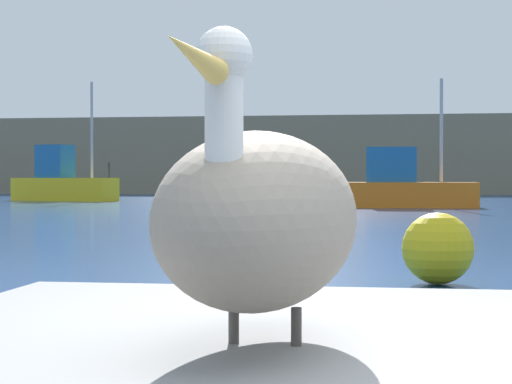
# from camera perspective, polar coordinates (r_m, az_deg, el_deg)

# --- Properties ---
(hillside_backdrop) EXTENTS (140.00, 14.31, 5.18)m
(hillside_backdrop) POSITION_cam_1_polar(r_m,az_deg,el_deg) (65.93, 8.83, 2.18)
(hillside_backdrop) COLOR #7F755B
(hillside_backdrop) RESTS_ON ground
(pelican) EXTENTS (0.60, 1.34, 0.81)m
(pelican) POSITION_cam_1_polar(r_m,az_deg,el_deg) (2.45, 0.23, -1.65)
(pelican) COLOR gray
(pelican) RESTS_ON pier_dock
(fishing_boat_yellow) EXTENTS (5.39, 2.86, 5.47)m
(fishing_boat_yellow) POSITION_cam_1_polar(r_m,az_deg,el_deg) (43.04, -12.12, 0.62)
(fishing_boat_yellow) COLOR yellow
(fishing_boat_yellow) RESTS_ON ground
(fishing_boat_orange) EXTENTS (6.38, 1.94, 4.61)m
(fishing_boat_orange) POSITION_cam_1_polar(r_m,az_deg,el_deg) (32.93, 8.34, 0.25)
(fishing_boat_orange) COLOR orange
(fishing_boat_orange) RESTS_ON ground
(mooring_buoy) EXTENTS (0.70, 0.70, 0.70)m
(mooring_buoy) POSITION_cam_1_polar(r_m,az_deg,el_deg) (9.04, 11.39, -3.51)
(mooring_buoy) COLOR yellow
(mooring_buoy) RESTS_ON ground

